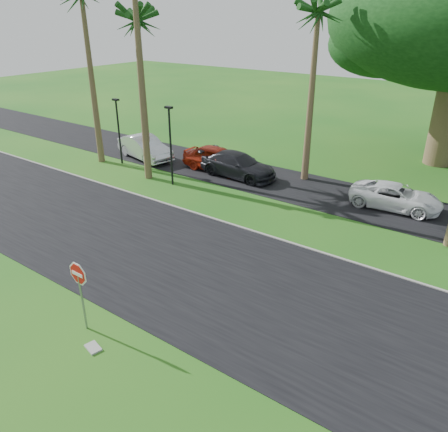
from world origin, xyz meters
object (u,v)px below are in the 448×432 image
stop_sign_near (79,283)px  car_red (217,159)px  car_minivan (396,197)px  car_silver (145,148)px  car_dark (238,165)px

stop_sign_near → car_red: stop_sign_near is taller
car_red → car_minivan: 11.17m
car_silver → car_dark: car_silver is taller
car_silver → car_red: 5.68m
stop_sign_near → car_red: size_ratio=0.56×
stop_sign_near → car_red: (-5.82, 15.08, -0.98)m
stop_sign_near → car_dark: bearing=105.3°
car_dark → stop_sign_near: bearing=-163.1°
car_silver → car_red: same height
car_silver → car_dark: 7.37m
stop_sign_near → car_dark: stop_sign_near is taller
stop_sign_near → car_silver: (-11.43, 14.19, -0.98)m
car_silver → stop_sign_near: bearing=-128.1°
car_silver → car_red: bearing=-67.9°
car_red → car_dark: car_red is taller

